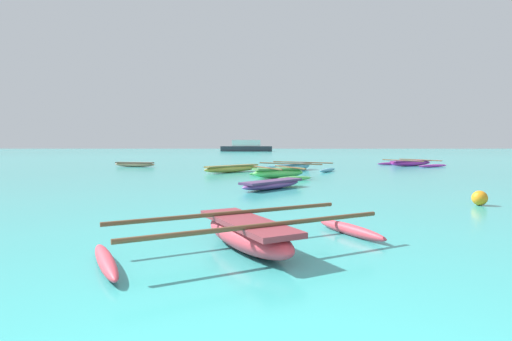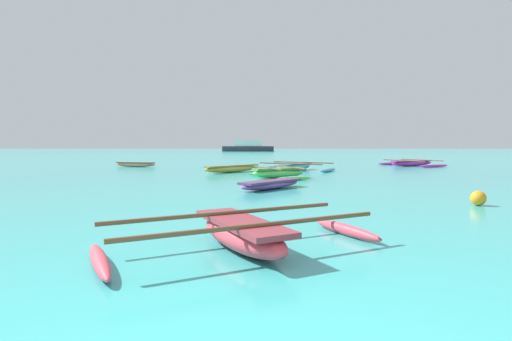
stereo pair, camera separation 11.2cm
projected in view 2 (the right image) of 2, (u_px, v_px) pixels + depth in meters
name	position (u px, v px, depth m)	size (l,w,h in m)	color
moored_boat_0	(233.00, 168.00, 22.41)	(3.14, 3.27, 0.40)	gold
moored_boat_1	(278.00, 173.00, 18.67)	(2.87, 3.58, 0.52)	#6DDA68
moored_boat_2	(135.00, 164.00, 27.54)	(3.02, 1.09, 0.33)	tan
moored_boat_3	(271.00, 184.00, 14.20)	(2.50, 2.69, 0.31)	#854E9E
moored_boat_4	(242.00, 234.00, 6.11)	(4.59, 3.52, 0.51)	#E24353
moored_boat_5	(412.00, 163.00, 28.53)	(4.40, 4.75, 0.45)	#D037B8
moored_boat_6	(296.00, 167.00, 23.62)	(4.80, 4.17, 0.50)	#68B9D8
mooring_buoy_0	(478.00, 198.00, 10.41)	(0.39, 0.39, 0.39)	orange
distant_ferry	(248.00, 147.00, 80.31)	(10.28, 2.26, 2.26)	#2D333D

